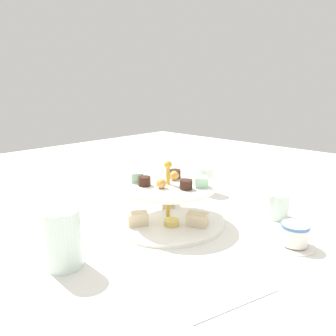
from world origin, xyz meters
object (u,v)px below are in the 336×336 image
at_px(water_glass_tall_right, 62,238).
at_px(water_glass_short_left, 277,205).
at_px(teacup_with_saucer, 295,236).
at_px(butter_knife_right, 237,303).
at_px(water_glass_mid_back, 204,180).
at_px(tiered_serving_stand, 168,205).
at_px(butter_knife_left, 80,196).

xyz_separation_m(water_glass_tall_right, water_glass_short_left, (0.19, 0.50, -0.02)).
relative_size(teacup_with_saucer, butter_knife_right, 0.53).
bearing_deg(teacup_with_saucer, water_glass_tall_right, -127.31).
height_order(butter_knife_right, water_glass_mid_back, water_glass_mid_back).
bearing_deg(butter_knife_right, teacup_with_saucer, 20.86).
relative_size(tiered_serving_stand, teacup_with_saucer, 3.14).
bearing_deg(tiered_serving_stand, butter_knife_left, -171.02).
distance_m(tiered_serving_stand, butter_knife_right, 0.34).
xyz_separation_m(water_glass_short_left, teacup_with_saucer, (0.10, -0.12, -0.01)).
height_order(tiered_serving_stand, teacup_with_saucer, tiered_serving_stand).
distance_m(water_glass_short_left, teacup_with_saucer, 0.16).
bearing_deg(water_glass_short_left, water_glass_tall_right, -110.80).
bearing_deg(butter_knife_right, tiered_serving_stand, 80.29).
distance_m(tiered_serving_stand, butter_knife_left, 0.34).
distance_m(water_glass_short_left, butter_knife_right, 0.39).
bearing_deg(butter_knife_left, butter_knife_right, 68.58).
bearing_deg(teacup_with_saucer, water_glass_mid_back, 156.81).
height_order(teacup_with_saucer, butter_knife_left, teacup_with_saucer).
distance_m(teacup_with_saucer, butter_knife_right, 0.25).
bearing_deg(water_glass_mid_back, water_glass_tall_right, -82.61).
xyz_separation_m(tiered_serving_stand, water_glass_short_left, (0.18, 0.21, -0.01)).
bearing_deg(water_glass_short_left, water_glass_mid_back, 173.30).
height_order(water_glass_tall_right, butter_knife_right, water_glass_tall_right).
xyz_separation_m(teacup_with_saucer, water_glass_mid_back, (-0.35, 0.15, 0.02)).
bearing_deg(butter_knife_left, tiered_serving_stand, 86.91).
distance_m(butter_knife_left, butter_knife_right, 0.63).
height_order(tiered_serving_stand, butter_knife_left, tiered_serving_stand).
distance_m(water_glass_tall_right, water_glass_short_left, 0.53).
distance_m(tiered_serving_stand, water_glass_short_left, 0.28).
bearing_deg(water_glass_tall_right, teacup_with_saucer, 52.69).
distance_m(water_glass_tall_right, teacup_with_saucer, 0.47).
height_order(water_glass_short_left, teacup_with_saucer, water_glass_short_left).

